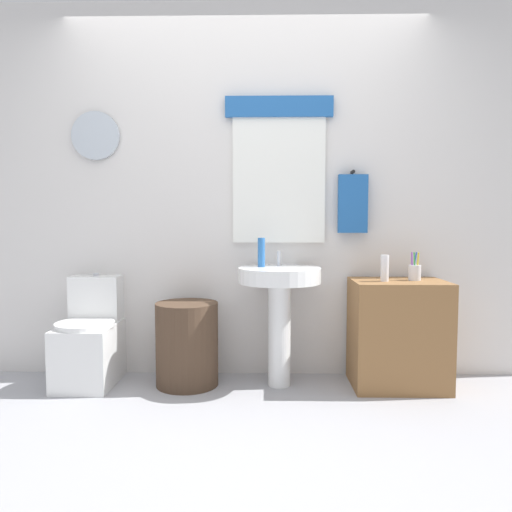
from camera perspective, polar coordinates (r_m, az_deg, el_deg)
ground_plane at (r=2.57m, az=-2.29°, el=-21.10°), size 8.00×8.00×0.00m
back_wall at (r=3.48m, az=-1.15°, el=7.59°), size 4.40×0.18×2.60m
toilet at (r=3.51m, az=-18.89°, el=-9.49°), size 0.38×0.51×0.73m
laundry_hamper at (r=3.31m, az=-8.11°, el=-10.19°), size 0.41×0.41×0.55m
pedestal_sink at (r=3.21m, az=2.77°, el=-4.67°), size 0.54×0.54×0.79m
faucet at (r=3.30m, az=2.72°, el=-0.30°), size 0.03×0.03×0.10m
wooden_cabinet at (r=3.37m, az=16.35°, el=-8.75°), size 0.60×0.44×0.71m
soap_bottle at (r=3.23m, az=0.63°, el=0.44°), size 0.05×0.05×0.19m
lotion_bottle at (r=3.24m, az=14.89°, el=-1.39°), size 0.05×0.05×0.17m
toothbrush_cup at (r=3.35m, az=18.15°, el=-1.80°), size 0.08×0.08×0.19m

